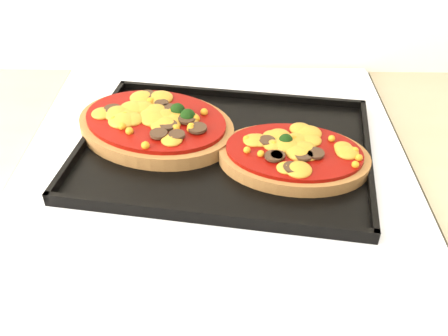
# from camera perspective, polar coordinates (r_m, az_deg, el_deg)

# --- Properties ---
(stove) EXTENTS (0.60, 0.60, 0.91)m
(stove) POSITION_cam_1_polar(r_m,az_deg,el_deg) (1.10, -0.84, -17.89)
(stove) COLOR white
(stove) RESTS_ON floor
(baking_tray) EXTENTS (0.48, 0.38, 0.02)m
(baking_tray) POSITION_cam_1_polar(r_m,az_deg,el_deg) (0.76, 0.07, 2.42)
(baking_tray) COLOR black
(baking_tray) RESTS_ON stove
(pizza_left) EXTENTS (0.31, 0.27, 0.04)m
(pizza_left) POSITION_cam_1_polar(r_m,az_deg,el_deg) (0.79, -7.83, 5.06)
(pizza_left) COLOR #A56F39
(pizza_left) RESTS_ON baking_tray
(pizza_right) EXTENTS (0.24, 0.19, 0.03)m
(pizza_right) POSITION_cam_1_polar(r_m,az_deg,el_deg) (0.73, 7.96, 1.55)
(pizza_right) COLOR #A56F39
(pizza_right) RESTS_ON baking_tray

